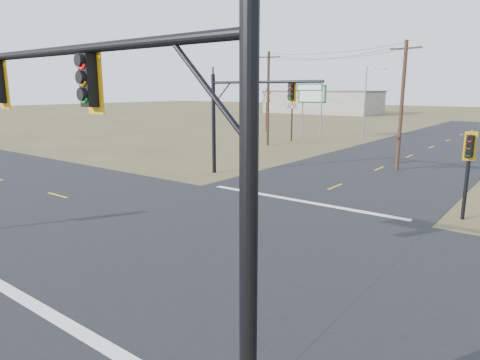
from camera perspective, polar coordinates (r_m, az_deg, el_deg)
name	(u,v)px	position (r m, az deg, el deg)	size (l,w,h in m)	color
ground	(212,238)	(18.19, -3.73, -7.68)	(320.00, 320.00, 0.00)	brown
road_ew	(212,237)	(18.19, -3.73, -7.65)	(160.00, 14.00, 0.02)	black
road_ns	(212,237)	(18.19, -3.73, -7.65)	(14.00, 160.00, 0.02)	black
stop_bar_near	(39,308)	(13.91, -25.20, -15.19)	(12.00, 0.40, 0.01)	silver
stop_bar_far	(300,201)	(24.09, 8.05, -2.77)	(12.00, 0.40, 0.01)	silver
mast_arm_near	(104,123)	(9.06, -17.67, 7.24)	(10.89, 0.43, 7.52)	black
mast_arm_far	(246,103)	(29.77, 0.80, 10.21)	(8.87, 0.43, 7.19)	black
pedestal_signal_ne	(469,155)	(22.52, 28.21, 2.91)	(0.67, 0.58, 4.24)	black
utility_pole_near	(402,104)	(34.75, 20.76, 9.41)	(2.36, 0.39, 9.66)	#41291C
utility_pole_far	(268,98)	(47.63, 3.77, 10.90)	(2.32, 1.07, 10.09)	#41291C
highway_sign	(312,101)	(55.21, 9.59, 10.33)	(3.47, 0.94, 6.66)	gray
streetlight_c	(366,99)	(54.93, 16.51, 10.27)	(2.46, 0.36, 8.78)	gray
bare_tree_a	(292,100)	(51.92, 6.98, 10.49)	(2.68, 2.68, 6.10)	black
bare_tree_b	(267,95)	(63.95, 3.58, 11.25)	(2.97, 2.97, 6.63)	black
warehouse_left	(323,103)	(115.01, 10.96, 10.11)	(28.00, 14.00, 5.50)	#A8A495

